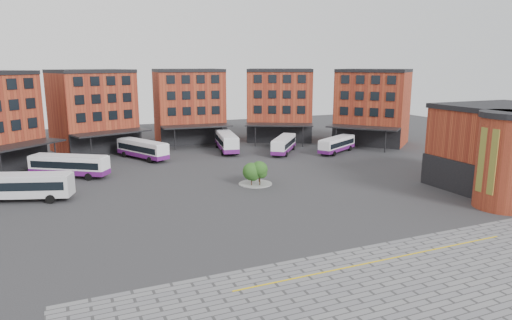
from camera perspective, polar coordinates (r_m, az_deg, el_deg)
name	(u,v)px	position (r m, az deg, el deg)	size (l,w,h in m)	color
ground	(283,213)	(49.07, 3.36, -6.60)	(160.00, 160.00, 0.00)	#28282B
paving_zone	(462,308)	(33.99, 24.38, -16.47)	(50.00, 22.00, 0.02)	slate
yellow_line	(383,260)	(39.12, 15.56, -11.95)	(26.00, 0.15, 0.02)	gold
main_building	(160,113)	(81.79, -11.88, 5.82)	(94.14, 42.48, 14.60)	#993A21
east_building	(503,149)	(63.74, 28.49, 1.19)	(17.40, 15.40, 10.60)	#993A21
tree_island	(256,172)	(59.50, 0.06, -1.46)	(4.40, 4.40, 3.25)	gray
bus_a	(21,185)	(59.13, -27.35, -2.79)	(11.61, 6.15, 3.22)	silver
bus_b	(69,165)	(68.74, -22.31, -0.62)	(10.65, 8.28, 3.13)	white
bus_c	(142,149)	(78.15, -14.02, 1.34)	(7.13, 11.02, 3.11)	white
bus_d	(226,141)	(82.87, -3.71, 2.34)	(4.93, 12.06, 3.31)	white
bus_e	(284,144)	(81.16, 3.49, 1.98)	(8.29, 9.49, 2.90)	white
bus_f	(337,144)	(82.61, 10.08, 1.94)	(9.70, 6.85, 2.78)	white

